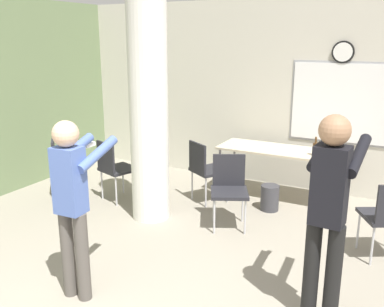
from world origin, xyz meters
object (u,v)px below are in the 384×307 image
chair_table_left (206,167)px  person_playing_side (329,205)px  folding_table (284,153)px  bottle_on_table (315,148)px  chair_table_front (229,186)px  chair_near_pillar (114,166)px  person_playing_front (73,197)px  chair_by_left_wall (64,164)px

chair_table_left → person_playing_side: size_ratio=0.51×
folding_table → bottle_on_table: size_ratio=7.21×
chair_table_front → folding_table: bearing=75.2°
bottle_on_table → chair_table_left: size_ratio=0.29×
chair_table_left → chair_table_front: 0.82m
bottle_on_table → person_playing_side: person_playing_side is taller
chair_near_pillar → chair_table_front: 1.74m
folding_table → person_playing_front: bearing=-105.9°
bottle_on_table → chair_by_left_wall: (-3.20, -1.32, -0.31)m
folding_table → chair_near_pillar: bearing=-150.0°
bottle_on_table → chair_near_pillar: size_ratio=0.29×
chair_table_left → folding_table: bearing=34.7°
chair_near_pillar → person_playing_side: bearing=-23.3°
folding_table → chair_table_front: 1.25m
folding_table → chair_by_left_wall: 3.10m
folding_table → chair_by_left_wall: size_ratio=2.10×
chair_near_pillar → chair_by_left_wall: 0.74m
chair_near_pillar → chair_table_front: same height
bottle_on_table → chair_table_left: bottle_on_table is taller
chair_by_left_wall → person_playing_front: person_playing_front is taller
folding_table → person_playing_side: bearing=-67.1°
chair_table_front → person_playing_side: size_ratio=0.51×
bottle_on_table → chair_table_front: size_ratio=0.29×
chair_table_front → person_playing_front: bearing=-106.6°
bottle_on_table → person_playing_front: person_playing_front is taller
chair_by_left_wall → person_playing_side: 4.00m
chair_table_left → chair_by_left_wall: bearing=-156.2°
bottle_on_table → person_playing_side: size_ratio=0.15×
chair_table_left → person_playing_front: person_playing_front is taller
chair_near_pillar → folding_table: bearing=30.0°
folding_table → chair_table_left: 1.12m
person_playing_front → chair_by_left_wall: bearing=136.3°
chair_table_front → person_playing_side: (1.39, -1.34, 0.50)m
chair_near_pillar → chair_by_left_wall: (-0.69, -0.25, 0.00)m
chair_near_pillar → person_playing_front: size_ratio=0.54×
chair_table_left → chair_near_pillar: size_ratio=1.00×
chair_table_left → chair_by_left_wall: 2.00m
chair_near_pillar → chair_table_front: bearing=-0.3°
chair_by_left_wall → person_playing_side: (3.82, -1.10, 0.50)m
folding_table → person_playing_side: person_playing_side is taller
folding_table → person_playing_front: 3.33m
chair_table_left → chair_table_front: same height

